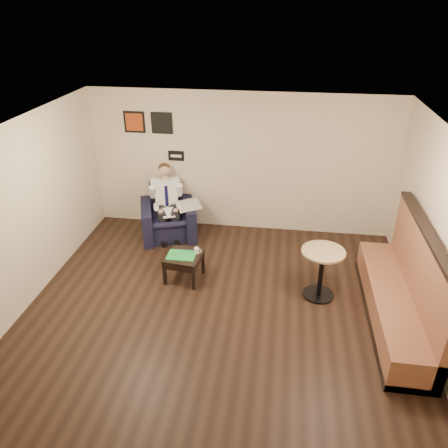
# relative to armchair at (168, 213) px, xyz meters

# --- Properties ---
(ground) EXTENTS (6.00, 6.00, 0.00)m
(ground) POSITION_rel_armchair_xyz_m (1.39, -2.42, -0.50)
(ground) COLOR black
(ground) RESTS_ON ground
(wall_back) EXTENTS (6.00, 0.02, 2.80)m
(wall_back) POSITION_rel_armchair_xyz_m (1.39, 0.58, 0.90)
(wall_back) COLOR #EFE0C3
(wall_back) RESTS_ON ground
(wall_front) EXTENTS (6.00, 0.02, 2.80)m
(wall_front) POSITION_rel_armchair_xyz_m (1.39, -5.42, 0.90)
(wall_front) COLOR #EFE0C3
(wall_front) RESTS_ON ground
(wall_left) EXTENTS (0.02, 6.00, 2.80)m
(wall_left) POSITION_rel_armchair_xyz_m (-1.61, -2.42, 0.90)
(wall_left) COLOR #EFE0C3
(wall_left) RESTS_ON ground
(wall_right) EXTENTS (0.02, 6.00, 2.80)m
(wall_right) POSITION_rel_armchair_xyz_m (4.39, -2.42, 0.90)
(wall_right) COLOR #EFE0C3
(wall_right) RESTS_ON ground
(ceiling) EXTENTS (6.00, 6.00, 0.02)m
(ceiling) POSITION_rel_armchair_xyz_m (1.39, -2.42, 2.30)
(ceiling) COLOR white
(ceiling) RESTS_ON wall_back
(seating_sign) EXTENTS (0.32, 0.02, 0.20)m
(seating_sign) POSITION_rel_armchair_xyz_m (0.09, 0.56, 1.00)
(seating_sign) COLOR black
(seating_sign) RESTS_ON wall_back
(art_print_left) EXTENTS (0.42, 0.03, 0.42)m
(art_print_left) POSITION_rel_armchair_xyz_m (-0.71, 0.56, 1.65)
(art_print_left) COLOR #AC3F15
(art_print_left) RESTS_ON wall_back
(art_print_right) EXTENTS (0.42, 0.03, 0.42)m
(art_print_right) POSITION_rel_armchair_xyz_m (-0.16, 0.56, 1.65)
(art_print_right) COLOR black
(art_print_right) RESTS_ON wall_back
(armchair) EXTENTS (1.32, 1.32, 1.01)m
(armchair) POSITION_rel_armchair_xyz_m (0.00, 0.00, 0.00)
(armchair) COLOR black
(armchair) RESTS_ON ground
(seated_man) EXTENTS (0.94, 1.14, 1.38)m
(seated_man) POSITION_rel_armchair_xyz_m (0.04, -0.12, 0.19)
(seated_man) COLOR white
(seated_man) RESTS_ON armchair
(lap_papers) EXTENTS (0.34, 0.39, 0.01)m
(lap_papers) POSITION_rel_armchair_xyz_m (0.08, -0.23, 0.12)
(lap_papers) COLOR white
(lap_papers) RESTS_ON seated_man
(newspaper) EXTENTS (0.61, 0.67, 0.01)m
(newspaper) POSITION_rel_armchair_xyz_m (0.43, 0.03, 0.18)
(newspaper) COLOR silver
(newspaper) RESTS_ON armchair
(side_table) EXTENTS (0.64, 0.64, 0.47)m
(side_table) POSITION_rel_armchair_xyz_m (0.66, -1.47, -0.27)
(side_table) COLOR black
(side_table) RESTS_ON ground
(green_folder) EXTENTS (0.47, 0.34, 0.01)m
(green_folder) POSITION_rel_armchair_xyz_m (0.63, -1.49, -0.03)
(green_folder) COLOR green
(green_folder) RESTS_ON side_table
(coffee_mug) EXTENTS (0.10, 0.10, 0.10)m
(coffee_mug) POSITION_rel_armchair_xyz_m (0.86, -1.37, 0.01)
(coffee_mug) COLOR white
(coffee_mug) RESTS_ON side_table
(smartphone) EXTENTS (0.16, 0.11, 0.01)m
(smartphone) POSITION_rel_armchair_xyz_m (0.73, -1.31, -0.03)
(smartphone) COLOR black
(smartphone) RESTS_ON side_table
(banquette) EXTENTS (0.69, 2.87, 1.47)m
(banquette) POSITION_rel_armchair_xyz_m (3.98, -2.06, 0.23)
(banquette) COLOR brown
(banquette) RESTS_ON ground
(cafe_table) EXTENTS (0.71, 0.71, 0.85)m
(cafe_table) POSITION_rel_armchair_xyz_m (2.92, -1.63, -0.08)
(cafe_table) COLOR tan
(cafe_table) RESTS_ON ground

